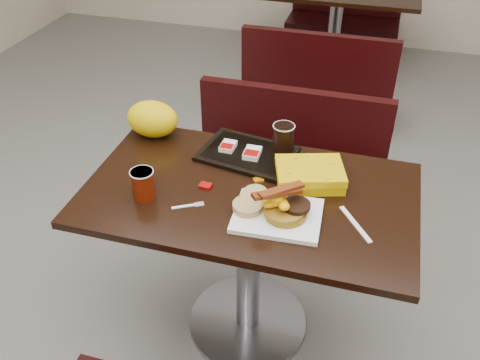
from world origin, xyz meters
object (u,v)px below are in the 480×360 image
(knife, at_px, (355,224))
(hashbrown_sleeve_right, at_px, (252,153))
(coffee_cup_near, at_px, (143,184))
(tray, at_px, (247,154))
(paper_bag, at_px, (152,119))
(platter, at_px, (277,216))
(pancake_stack, at_px, (286,212))
(clamshell, at_px, (310,175))
(bench_far_n, at_px, (344,10))
(hashbrown_sleeve_left, at_px, (228,146))
(coffee_cup_far, at_px, (283,138))
(table_far, at_px, (334,36))
(table_near, at_px, (248,264))
(bench_far_s, at_px, (320,75))
(bench_near_n, at_px, (284,171))
(fork, at_px, (183,206))

(knife, distance_m, hashbrown_sleeve_right, 0.52)
(coffee_cup_near, relative_size, tray, 0.31)
(paper_bag, bearing_deg, platter, -32.01)
(platter, bearing_deg, hashbrown_sleeve_right, 115.01)
(platter, distance_m, tray, 0.39)
(pancake_stack, xyz_separation_m, clamshell, (0.04, 0.23, 0.00))
(bench_far_n, distance_m, pancake_stack, 3.45)
(hashbrown_sleeve_left, distance_m, hashbrown_sleeve_right, 0.11)
(tray, height_order, coffee_cup_far, coffee_cup_far)
(pancake_stack, height_order, tray, pancake_stack)
(table_far, relative_size, hashbrown_sleeve_right, 14.30)
(table_near, relative_size, platter, 4.07)
(table_far, height_order, bench_far_s, table_far)
(bench_far_s, bearing_deg, coffee_cup_far, -87.77)
(platter, distance_m, clamshell, 0.24)
(knife, bearing_deg, bench_near_n, 170.95)
(bench_far_s, xyz_separation_m, coffee_cup_far, (0.06, -1.62, 0.46))
(hashbrown_sleeve_right, bearing_deg, bench_far_s, 88.22)
(bench_far_n, distance_m, platter, 3.44)
(pancake_stack, distance_m, coffee_cup_far, 0.41)
(tray, xyz_separation_m, coffee_cup_far, (0.13, 0.05, 0.06))
(bench_far_n, bearing_deg, knife, -83.44)
(bench_far_n, relative_size, platter, 3.39)
(bench_far_n, xyz_separation_m, hashbrown_sleeve_left, (-0.15, -3.07, 0.42))
(bench_near_n, xyz_separation_m, hashbrown_sleeve_left, (-0.15, -0.47, 0.42))
(bench_far_n, relative_size, tray, 2.77)
(bench_far_s, xyz_separation_m, hashbrown_sleeve_right, (-0.04, -1.70, 0.42))
(coffee_cup_far, height_order, paper_bag, paper_bag)
(table_far, height_order, coffee_cup_near, coffee_cup_near)
(coffee_cup_near, relative_size, knife, 0.57)
(bench_far_n, bearing_deg, platter, -87.82)
(bench_far_s, bearing_deg, platter, -86.31)
(pancake_stack, distance_m, knife, 0.24)
(platter, xyz_separation_m, clamshell, (0.07, 0.23, 0.02))
(hashbrown_sleeve_left, relative_size, coffee_cup_far, 0.68)
(hashbrown_sleeve_right, bearing_deg, pancake_stack, -58.33)
(fork, height_order, paper_bag, paper_bag)
(bench_far_s, height_order, coffee_cup_far, coffee_cup_far)
(table_near, height_order, coffee_cup_near, coffee_cup_near)
(bench_far_n, bearing_deg, hashbrown_sleeve_right, -90.80)
(tray, bearing_deg, bench_far_s, 97.26)
(bench_far_s, bearing_deg, paper_bag, -106.77)
(coffee_cup_near, relative_size, fork, 0.97)
(platter, height_order, coffee_cup_near, coffee_cup_near)
(coffee_cup_far, bearing_deg, table_far, 91.56)
(pancake_stack, relative_size, paper_bag, 0.65)
(platter, relative_size, coffee_cup_far, 2.64)
(hashbrown_sleeve_right, bearing_deg, clamshell, -20.63)
(coffee_cup_near, xyz_separation_m, knife, (0.74, 0.05, -0.05))
(table_far, relative_size, bench_far_s, 1.20)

